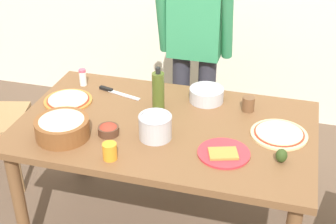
# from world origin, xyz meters

# --- Properties ---
(dining_table) EXTENTS (1.60, 0.96, 0.76)m
(dining_table) POSITION_xyz_m (0.00, 0.00, 0.67)
(dining_table) COLOR brown
(dining_table) RESTS_ON ground
(person_cook) EXTENTS (0.49, 0.25, 1.62)m
(person_cook) POSITION_xyz_m (-0.01, 0.76, 0.94)
(person_cook) COLOR #2D2D38
(person_cook) RESTS_ON ground
(pizza_raw_on_board) EXTENTS (0.30, 0.30, 0.02)m
(pizza_raw_on_board) POSITION_xyz_m (0.60, 0.05, 0.77)
(pizza_raw_on_board) COLOR beige
(pizza_raw_on_board) RESTS_ON dining_table
(pizza_cooked_on_tray) EXTENTS (0.28, 0.28, 0.02)m
(pizza_cooked_on_tray) POSITION_xyz_m (-0.62, 0.09, 0.77)
(pizza_cooked_on_tray) COLOR #C67A33
(pizza_cooked_on_tray) RESTS_ON dining_table
(plate_with_slice) EXTENTS (0.26, 0.26, 0.02)m
(plate_with_slice) POSITION_xyz_m (0.35, -0.19, 0.77)
(plate_with_slice) COLOR red
(plate_with_slice) RESTS_ON dining_table
(popcorn_bowl) EXTENTS (0.28, 0.28, 0.11)m
(popcorn_bowl) POSITION_xyz_m (-0.48, -0.26, 0.82)
(popcorn_bowl) COLOR brown
(popcorn_bowl) RESTS_ON dining_table
(mixing_bowl_steel) EXTENTS (0.20, 0.20, 0.08)m
(mixing_bowl_steel) POSITION_xyz_m (0.16, 0.32, 0.80)
(mixing_bowl_steel) COLOR #B7B7BC
(mixing_bowl_steel) RESTS_ON dining_table
(small_sauce_bowl) EXTENTS (0.11, 0.11, 0.06)m
(small_sauce_bowl) POSITION_xyz_m (-0.26, -0.17, 0.79)
(small_sauce_bowl) COLOR #4C2D1E
(small_sauce_bowl) RESTS_ON dining_table
(olive_oil_bottle) EXTENTS (0.07, 0.07, 0.26)m
(olive_oil_bottle) POSITION_xyz_m (-0.09, 0.16, 0.87)
(olive_oil_bottle) COLOR #47561E
(olive_oil_bottle) RESTS_ON dining_table
(steel_pot) EXTENTS (0.17, 0.17, 0.13)m
(steel_pot) POSITION_xyz_m (-0.02, -0.14, 0.83)
(steel_pot) COLOR #B7B7BC
(steel_pot) RESTS_ON dining_table
(cup_orange) EXTENTS (0.07, 0.07, 0.08)m
(cup_orange) POSITION_xyz_m (-0.17, -0.37, 0.80)
(cup_orange) COLOR orange
(cup_orange) RESTS_ON dining_table
(cup_small_brown) EXTENTS (0.07, 0.07, 0.08)m
(cup_small_brown) POSITION_xyz_m (0.41, 0.27, 0.80)
(cup_small_brown) COLOR brown
(cup_small_brown) RESTS_ON dining_table
(salt_shaker) EXTENTS (0.04, 0.04, 0.11)m
(salt_shaker) POSITION_xyz_m (-0.62, 0.32, 0.81)
(salt_shaker) COLOR white
(salt_shaker) RESTS_ON dining_table
(chef_knife) EXTENTS (0.29, 0.10, 0.02)m
(chef_knife) POSITION_xyz_m (-0.40, 0.27, 0.77)
(chef_knife) COLOR silver
(chef_knife) RESTS_ON dining_table
(avocado) EXTENTS (0.06, 0.06, 0.07)m
(avocado) POSITION_xyz_m (0.63, -0.18, 0.80)
(avocado) COLOR #2D4219
(avocado) RESTS_ON dining_table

